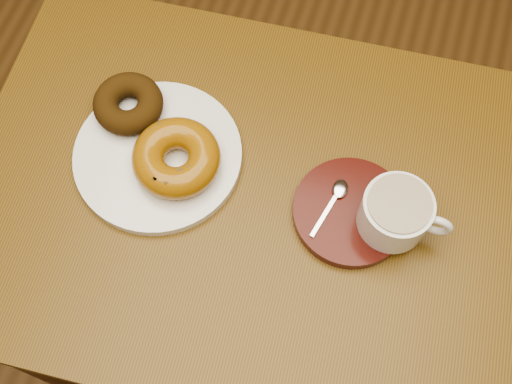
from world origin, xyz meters
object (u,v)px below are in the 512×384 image
(cafe_table, at_px, (244,224))
(coffee_cup, at_px, (397,213))
(donut_plate, at_px, (158,155))
(saucer, at_px, (351,212))

(cafe_table, bearing_deg, coffee_cup, 0.20)
(donut_plate, xyz_separation_m, coffee_cup, (0.34, -0.00, 0.04))
(cafe_table, height_order, saucer, saucer)
(cafe_table, xyz_separation_m, donut_plate, (-0.13, 0.02, 0.12))
(coffee_cup, bearing_deg, donut_plate, -178.35)
(donut_plate, relative_size, saucer, 1.51)
(cafe_table, xyz_separation_m, coffee_cup, (0.21, 0.01, 0.17))
(cafe_table, distance_m, saucer, 0.20)
(saucer, height_order, coffee_cup, coffee_cup)
(saucer, bearing_deg, cafe_table, -174.38)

